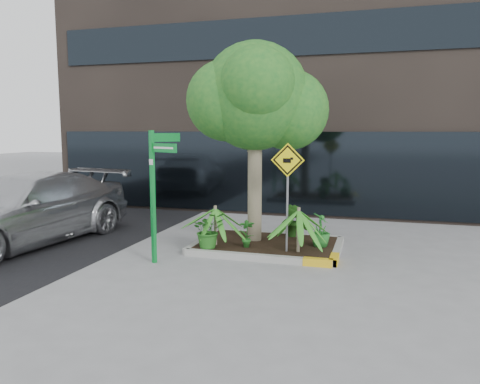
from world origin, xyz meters
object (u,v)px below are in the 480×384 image
(cattle_sign, at_px, (288,179))
(street_sign_post, at_px, (156,182))
(tree, at_px, (255,96))
(parked_car, at_px, (24,210))

(cattle_sign, bearing_deg, street_sign_post, -156.87)
(tree, relative_size, cattle_sign, 2.07)
(parked_car, distance_m, street_sign_post, 3.92)
(tree, bearing_deg, cattle_sign, -42.83)
(tree, bearing_deg, street_sign_post, -128.64)
(street_sign_post, bearing_deg, cattle_sign, 48.40)
(tree, height_order, street_sign_post, tree)
(tree, xyz_separation_m, cattle_sign, (0.94, -0.87, -1.79))
(parked_car, xyz_separation_m, street_sign_post, (3.79, -0.54, 0.85))
(tree, relative_size, street_sign_post, 1.75)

